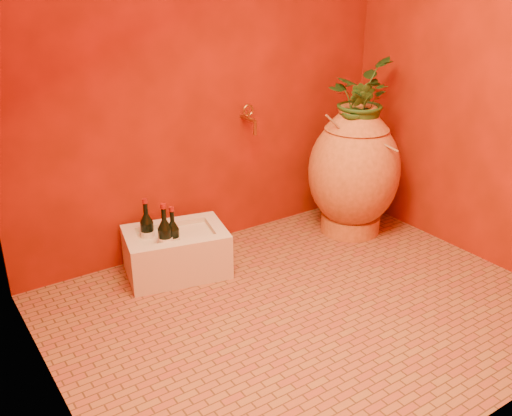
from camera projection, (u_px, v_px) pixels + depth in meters
floor at (306, 310)px, 2.98m from camera, size 2.50×2.50×0.00m
wall_back at (204, 42)px, 3.24m from camera, size 2.50×0.02×2.50m
wall_left at (16, 104)px, 1.84m from camera, size 0.02×2.00×2.50m
wall_right at (493, 46)px, 3.12m from camera, size 0.02×2.00×2.50m
amphora at (354, 171)px, 3.70m from camera, size 0.70×0.70×0.85m
stone_basin at (176, 253)px, 3.29m from camera, size 0.64×0.51×0.27m
wine_bottle_a at (173, 239)px, 3.18m from camera, size 0.07×0.07×0.30m
wine_bottle_b at (148, 233)px, 3.23m from camera, size 0.08×0.08×0.32m
wine_bottle_c at (166, 240)px, 3.14m from camera, size 0.08×0.08×0.33m
wall_tap at (250, 118)px, 3.48m from camera, size 0.08×0.16×0.18m
plant_main at (359, 98)px, 3.53m from camera, size 0.57×0.57×0.48m
plant_side at (357, 109)px, 3.47m from camera, size 0.23×0.24×0.34m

